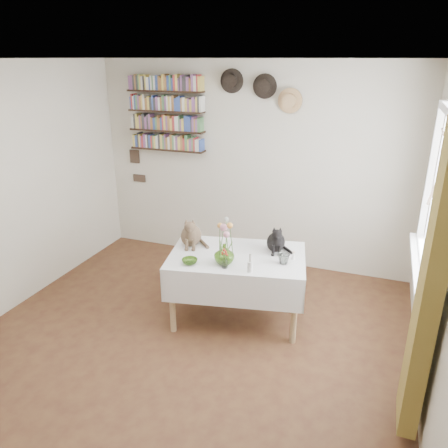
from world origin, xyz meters
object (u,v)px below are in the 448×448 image
at_px(flower_vase, 224,254).
at_px(bookshelf_unit, 166,114).
at_px(tabby_cat, 191,230).
at_px(dining_table, 237,271).
at_px(black_cat, 276,237).

distance_m(flower_vase, bookshelf_unit, 2.30).
bearing_deg(tabby_cat, flower_vase, -51.08).
bearing_deg(dining_table, bookshelf_unit, 136.64).
height_order(black_cat, bookshelf_unit, bookshelf_unit).
xyz_separation_m(tabby_cat, bookshelf_unit, (-0.88, 1.26, 0.97)).
xyz_separation_m(dining_table, flower_vase, (-0.05, -0.23, 0.27)).
relative_size(tabby_cat, flower_vase, 1.66).
bearing_deg(bookshelf_unit, flower_vase, -48.93).
height_order(flower_vase, bookshelf_unit, bookshelf_unit).
relative_size(flower_vase, bookshelf_unit, 0.20).
height_order(dining_table, tabby_cat, tabby_cat).
bearing_deg(dining_table, flower_vase, -102.78).
xyz_separation_m(black_cat, bookshelf_unit, (-1.72, 1.09, 0.99)).
xyz_separation_m(dining_table, bookshelf_unit, (-1.40, 1.32, 1.31)).
relative_size(black_cat, flower_vase, 1.48).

